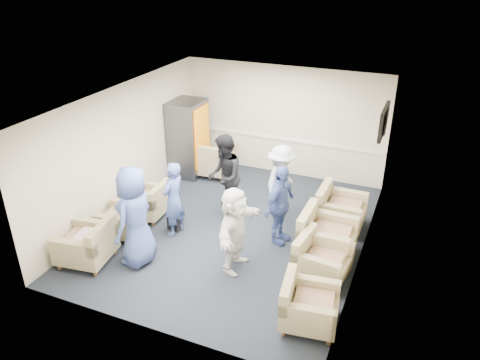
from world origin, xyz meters
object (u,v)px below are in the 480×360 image
at_px(armchair_left_near, 89,245).
at_px(person_mid_right, 280,205).
at_px(person_back_right, 281,182).
at_px(person_back_left, 224,177).
at_px(vending_machine, 189,138).
at_px(armchair_right_midnear, 319,261).
at_px(armchair_right_midfar, 324,237).
at_px(armchair_right_far, 338,210).
at_px(person_mid_left, 174,199).
at_px(armchair_left_far, 149,202).
at_px(armchair_right_near, 306,306).
at_px(person_front_left, 135,217).
at_px(person_front_right, 235,230).
at_px(armchair_corner, 212,161).
at_px(armchair_left_mid, 124,221).

bearing_deg(armchair_left_near, person_mid_right, 115.86).
bearing_deg(person_back_right, person_back_left, 114.05).
relative_size(armchair_left_near, vending_machine, 0.52).
bearing_deg(armchair_right_midnear, armchair_right_midfar, 14.71).
height_order(armchair_right_midnear, person_back_left, person_back_left).
bearing_deg(armchair_right_far, person_mid_left, 117.91).
height_order(armchair_left_near, armchair_left_far, armchair_left_near).
height_order(vending_machine, person_back_right, vending_machine).
bearing_deg(armchair_right_midfar, armchair_right_near, -173.81).
bearing_deg(armchair_right_near, armchair_right_midnear, -2.94).
bearing_deg(person_mid_left, person_back_left, 157.41).
bearing_deg(person_mid_right, armchair_left_near, 136.29).
height_order(vending_machine, person_mid_right, vending_machine).
bearing_deg(armchair_right_midfar, person_mid_left, 98.16).
xyz_separation_m(armchair_left_far, person_front_left, (0.71, -1.45, 0.60)).
height_order(armchair_right_far, person_mid_right, person_mid_right).
distance_m(armchair_left_far, armchair_right_near, 4.31).
bearing_deg(person_front_right, armchair_right_midfar, -53.62).
height_order(person_back_left, person_front_right, person_back_left).
height_order(person_front_left, person_mid_left, person_front_left).
bearing_deg(armchair_right_far, person_front_left, 130.85).
relative_size(armchair_right_midnear, armchair_corner, 0.93).
xyz_separation_m(armchair_right_midnear, person_back_left, (-2.36, 1.31, 0.56)).
relative_size(armchair_corner, person_mid_left, 0.66).
height_order(armchair_left_near, armchair_right_far, armchair_right_far).
relative_size(armchair_right_far, person_back_left, 0.51).
bearing_deg(armchair_corner, person_mid_left, 95.55).
bearing_deg(vending_machine, armchair_right_near, -44.38).
height_order(armchair_left_near, armchair_corner, armchair_corner).
bearing_deg(person_back_left, armchair_left_far, -89.10).
bearing_deg(person_front_left, person_mid_left, 172.95).
xyz_separation_m(armchair_right_midnear, person_front_left, (-3.10, -0.80, 0.60)).
relative_size(armchair_left_mid, person_front_right, 0.54).
relative_size(armchair_right_midnear, armchair_right_midfar, 0.98).
xyz_separation_m(armchair_left_mid, armchair_right_near, (3.97, -1.02, 0.02)).
height_order(person_back_right, person_front_right, person_back_right).
xyz_separation_m(vending_machine, person_mid_right, (3.04, -2.07, -0.15)).
height_order(armchair_right_near, person_mid_right, person_mid_right).
distance_m(armchair_left_near, person_back_right, 3.90).
bearing_deg(armchair_left_near, armchair_left_far, 169.30).
bearing_deg(armchair_right_midnear, armchair_left_near, 113.58).
bearing_deg(armchair_right_midnear, person_mid_left, 91.77).
relative_size(armchair_right_near, armchair_right_midnear, 0.99).
relative_size(armchair_right_midfar, person_back_right, 0.60).
distance_m(armchair_right_midnear, armchair_right_far, 1.78).
height_order(armchair_corner, person_back_right, person_back_right).
xyz_separation_m(armchair_corner, person_back_right, (2.20, -1.29, 0.43)).
bearing_deg(vending_machine, person_front_left, -75.69).
distance_m(armchair_right_far, person_mid_right, 1.42).
distance_m(armchair_right_near, armchair_right_far, 2.96).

